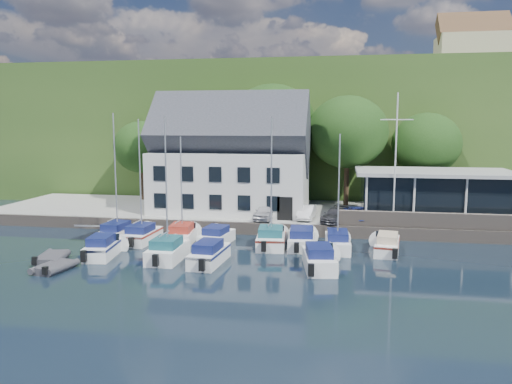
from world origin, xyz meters
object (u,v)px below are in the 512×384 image
Objects in this scene: boat_r1_4 at (271,184)px; boat_r2_1 at (166,189)px; harbor_building at (231,164)px; boat_r2_3 at (319,257)px; car_white at (306,212)px; boat_r1_5 at (302,237)px; car_silver at (265,212)px; car_dgrey at (335,215)px; flagpole at (395,160)px; boat_r1_7 at (387,243)px; dinghy_0 at (52,257)px; boat_r1_2 at (181,185)px; boat_r1_3 at (217,235)px; car_blue at (359,214)px; boat_r2_2 at (209,252)px; dinghy_1 at (54,266)px; club_pavilion at (433,194)px; boat_r1_1 at (140,186)px; boat_r1_0 at (116,184)px; boat_r1_6 at (339,190)px; boat_r2_0 at (103,246)px.

boat_r2_1 reaches higher than boat_r1_4.
harbor_building is 17.43m from boat_r2_3.
car_white is 0.54× the size of boat_r1_5.
car_dgrey is at bearing 3.71° from car_silver.
flagpole is 1.10× the size of boat_r2_1.
boat_r1_7 is 1.99× the size of dinghy_0.
boat_r1_2 is 4.69m from boat_r1_3.
boat_r1_2 is (-16.24, -4.68, -1.76)m from flagpole.
car_blue is at bearing 48.41° from boat_r1_5.
car_blue is 11.38m from boat_r2_3.
boat_r2_2 is at bearing -73.62° from boat_r1_3.
car_dgrey is at bearing 44.09° from boat_r1_4.
boat_r1_3 is 11.88m from dinghy_1.
dinghy_0 is at bearing -130.86° from car_silver.
car_blue is 0.59× the size of boat_r2_3.
club_pavilion is at bearing 34.29° from boat_r1_5.
car_silver is 0.57× the size of boat_r1_5.
boat_r2_1 reaches higher than boat_r1_1.
boat_r1_2 is (5.27, 0.14, 0.02)m from boat_r1_0.
boat_r2_0 is at bearing -166.49° from boat_r1_6.
car_blue reaches higher than boat_r2_2.
boat_r1_5 is 0.70× the size of boat_r2_1.
harbor_building is 1.50× the size of boat_r2_1.
car_dgrey is at bearing -13.07° from car_white.
boat_r1_2 is 1.61× the size of boat_r2_0.
boat_r2_2 is (8.85, -5.22, -3.71)m from boat_r1_0.
boat_r1_2 is 1.03× the size of boat_r1_6.
dinghy_1 is at bearing -86.74° from boat_r1_0.
dinghy_1 is at bearing -161.10° from car_blue.
car_white is 0.37× the size of boat_r2_1.
club_pavilion is at bearing -1.59° from harbor_building.
flagpole is (4.69, -0.39, 4.71)m from car_dgrey.
car_blue reaches higher than boat_r2_3.
boat_r2_3 reaches higher than boat_r2_2.
boat_r2_1 is (4.70, -0.05, 4.03)m from boat_r2_0.
boat_r2_1 reaches higher than boat_r1_0.
boat_r1_2 reaches higher than club_pavilion.
boat_r1_4 is 1.54× the size of boat_r1_7.
club_pavilion is 21.52m from boat_r2_2.
boat_r2_1 is at bearing -160.05° from boat_r1_6.
boat_r1_6 reaches higher than boat_r2_3.
boat_r1_0 is at bearing 176.74° from boat_r1_6.
car_white is at bearing 15.14° from car_silver.
car_white is 8.77m from boat_r1_3.
harbor_building is 4.03× the size of car_white.
car_silver is 0.68× the size of boat_r2_0.
boat_r1_7 is (15.35, -0.51, -3.80)m from boat_r1_2.
harbor_building reaches higher than boat_r2_1.
boat_r1_5 is (7.31, -8.83, -4.61)m from harbor_building.
boat_r2_2 is (1.68, -14.34, -4.58)m from harbor_building.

